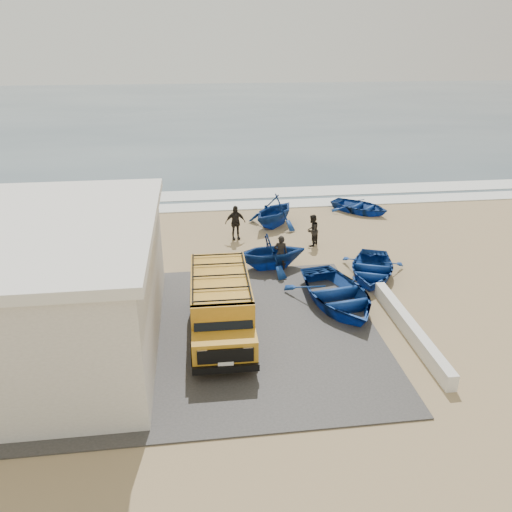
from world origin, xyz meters
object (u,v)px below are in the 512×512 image
parapet (410,329)px  van (221,304)px  fisherman_front (281,253)px  boat_near_left (337,294)px  boat_far_right (360,206)px  fisherman_middle (312,230)px  fisherman_back (235,223)px  boat_mid_left (271,252)px  building (25,287)px  boat_near_right (372,268)px  boat_far_left (274,210)px

parapet → van: van is taller
van → fisherman_front: van is taller
fisherman_front → boat_near_left: bearing=128.3°
boat_far_right → fisherman_middle: size_ratio=2.18×
van → fisherman_back: bearing=82.7°
boat_mid_left → fisherman_back: size_ratio=1.75×
boat_mid_left → fisherman_back: 3.91m
building → boat_far_right: 19.24m
boat_mid_left → fisherman_middle: 3.38m
boat_near_right → boat_far_right: (2.21, 8.36, -0.03)m
parapet → boat_near_left: (-1.88, 2.43, 0.20)m
boat_near_left → boat_far_right: size_ratio=1.32×
boat_near_left → boat_mid_left: size_ratio=1.48×
boat_mid_left → fisherman_middle: boat_mid_left is taller
fisherman_back → fisherman_middle: bearing=-28.8°
boat_far_right → building: bearing=174.3°
fisherman_middle → fisherman_back: (-3.63, 1.32, 0.09)m
parapet → boat_far_left: 11.75m
van → fisherman_middle: van is taller
boat_far_left → fisherman_back: 2.80m
building → van: 6.22m
boat_far_left → building: bearing=-92.3°
boat_far_left → boat_far_right: (5.32, 1.60, -0.51)m
building → boat_near_left: (10.61, 1.43, -1.69)m
van → boat_near_left: 4.77m
boat_far_left → fisherman_front: size_ratio=2.01×
building → boat_near_right: (12.74, 3.61, -1.77)m
building → van: (6.14, -0.06, -1.01)m
van → boat_far_left: (3.49, 10.43, -0.29)m
building → boat_mid_left: bearing=30.0°
boat_near_left → fisherman_middle: size_ratio=2.89×
boat_near_right → fisherman_back: bearing=158.4°
building → boat_far_right: size_ratio=2.73×
boat_far_right → fisherman_front: size_ratio=2.11×
building → van: building is taller
van → fisherman_back: size_ratio=2.86×
boat_far_left → fisherman_back: (-2.24, -1.69, 0.02)m
boat_near_right → boat_far_left: bearing=136.6°
boat_near_right → fisherman_front: (-3.73, 1.12, 0.43)m
parapet → van: bearing=171.6°
van → fisherman_front: (2.87, 4.79, -0.34)m
van → fisherman_middle: size_ratio=3.20×
boat_near_left → fisherman_back: 7.95m
van → fisherman_back: van is taller
building → parapet: 12.68m
boat_far_right → fisherman_front: fisherman_front is taller
fisherman_middle → boat_far_right: bearing=178.7°
building → boat_far_right: bearing=38.7°
building → parapet: building is taller
parapet → boat_near_right: bearing=87.0°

